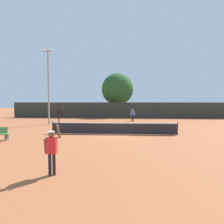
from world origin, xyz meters
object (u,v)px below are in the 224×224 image
object	(u,v)px
player_receiving	(133,114)
light_pole	(48,82)
player_serving	(52,146)
large_tree	(117,89)
parked_car_near	(158,111)
tennis_ball	(135,131)

from	to	relation	value
player_receiving	light_pole	bearing A→B (deg)	23.42
player_serving	large_tree	xyz separation A→B (m)	(1.25, 28.56, 3.74)
large_tree	player_receiving	bearing A→B (deg)	-74.61
player_receiving	light_pole	world-z (taller)	light_pole
light_pole	parked_car_near	world-z (taller)	light_pole
player_receiving	tennis_ball	bearing A→B (deg)	89.41
player_receiving	tennis_ball	size ratio (longest dim) A/B	23.74
parked_car_near	light_pole	bearing A→B (deg)	-134.00
light_pole	large_tree	distance (m)	15.04
large_tree	parked_car_near	distance (m)	8.90
light_pole	large_tree	size ratio (longest dim) A/B	1.14
tennis_ball	parked_car_near	xyz separation A→B (m)	(5.27, 20.18, 0.74)
large_tree	parked_car_near	world-z (taller)	large_tree
large_tree	parked_car_near	xyz separation A→B (m)	(7.59, 2.28, -4.05)
tennis_ball	large_tree	bearing A→B (deg)	97.38
parked_car_near	large_tree	bearing A→B (deg)	-162.79
player_receiving	parked_car_near	world-z (taller)	parked_car_near
player_receiving	tennis_ball	distance (m)	9.19
player_serving	player_receiving	distance (m)	20.13
player_serving	tennis_ball	world-z (taller)	player_serving
tennis_ball	parked_car_near	bearing A→B (deg)	75.37
player_receiving	parked_car_near	distance (m)	12.20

